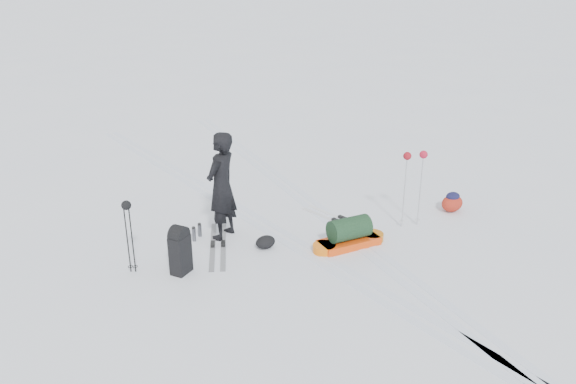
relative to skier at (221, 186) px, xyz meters
name	(u,v)px	position (x,y,z in m)	size (l,w,h in m)	color
ground	(290,241)	(0.93, -0.82, -0.99)	(200.00, 200.00, 0.00)	white
snow_hill_backdrop	(319,304)	(63.61, 83.21, -70.01)	(359.50, 192.00, 162.45)	white
ski_tracks	(292,217)	(1.54, 0.06, -0.99)	(3.38, 17.97, 0.01)	silver
skier	(221,186)	(0.00, 0.00, 0.00)	(0.72, 0.47, 1.98)	black
pulk_sled	(349,235)	(1.70, -1.55, -0.78)	(1.44, 0.57, 0.54)	#E4440D
expedition_rucksack	(181,249)	(-1.14, -0.77, -0.61)	(0.64, 0.87, 0.83)	black
ski_poles_black	(127,214)	(-1.82, -0.37, 0.03)	(0.17, 0.15, 1.25)	black
ski_poles_silver	(415,164)	(3.21, -1.51, 0.26)	(0.46, 0.25, 1.49)	silver
touring_skis_grey	(218,245)	(-0.26, -0.30, -0.98)	(1.08, 1.78, 0.07)	#93979B
touring_skis_white	(339,220)	(2.21, -0.61, -0.98)	(0.59, 1.85, 0.07)	silver
rope_coil	(342,243)	(1.63, -1.45, -0.97)	(0.45, 0.45, 0.05)	#59B9D9
small_daypack	(452,202)	(4.42, -1.46, -0.79)	(0.56, 0.49, 0.41)	maroon
thermos_pair	(197,232)	(-0.45, 0.18, -0.86)	(0.25, 0.20, 0.28)	#54555B
stuff_sack	(265,242)	(0.41, -0.81, -0.88)	(0.42, 0.36, 0.23)	black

